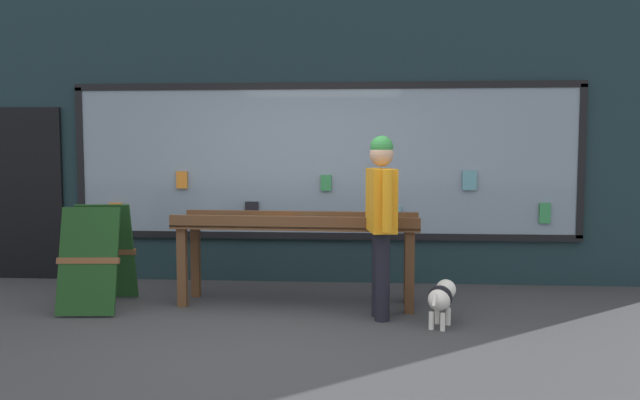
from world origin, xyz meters
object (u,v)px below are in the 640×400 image
at_px(display_table_main, 296,232).
at_px(small_dog, 441,297).
at_px(sandwich_board_sign, 98,256).
at_px(person_browsing, 381,212).

xyz_separation_m(display_table_main, small_dog, (1.38, -0.70, -0.49)).
bearing_deg(small_dog, display_table_main, 84.01).
height_order(display_table_main, sandwich_board_sign, sandwich_board_sign).
height_order(person_browsing, sandwich_board_sign, person_browsing).
distance_m(display_table_main, sandwich_board_sign, 2.00).
bearing_deg(sandwich_board_sign, display_table_main, 3.10).
relative_size(small_dog, sandwich_board_sign, 0.52).
xyz_separation_m(display_table_main, sandwich_board_sign, (-1.97, -0.26, -0.23)).
xyz_separation_m(display_table_main, person_browsing, (0.85, -0.48, 0.26)).
bearing_deg(small_dog, person_browsing, 88.51).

